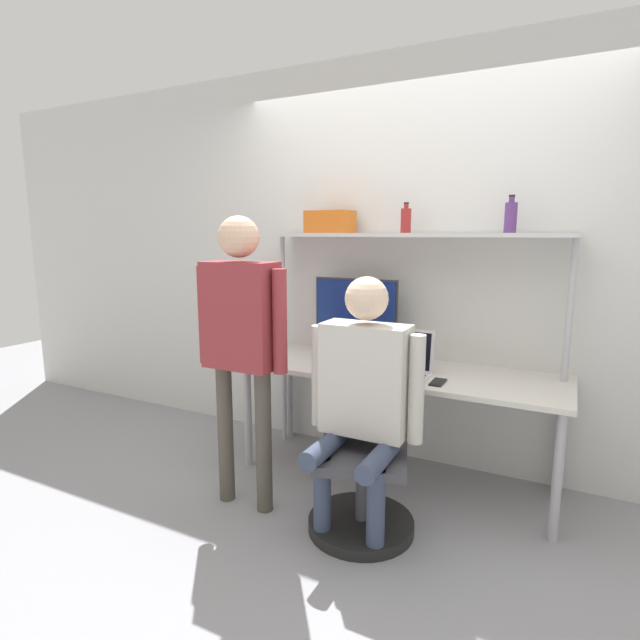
# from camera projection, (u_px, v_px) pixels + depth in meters

# --- Properties ---
(ground_plane) EXTENTS (12.00, 12.00, 0.00)m
(ground_plane) POSITION_uv_depth(u_px,v_px,m) (374.00, 503.00, 2.91)
(ground_plane) COLOR gray
(wall_back) EXTENTS (8.00, 0.06, 2.70)m
(wall_back) POSITION_uv_depth(u_px,v_px,m) (417.00, 264.00, 3.31)
(wall_back) COLOR silver
(wall_back) RESTS_ON ground_plane
(desk) EXTENTS (2.00, 0.67, 0.72)m
(desk) POSITION_uv_depth(u_px,v_px,m) (397.00, 379.00, 3.11)
(desk) COLOR beige
(desk) RESTS_ON ground_plane
(shelf_unit) EXTENTS (1.90, 0.29, 1.55)m
(shelf_unit) POSITION_uv_depth(u_px,v_px,m) (409.00, 262.00, 3.14)
(shelf_unit) COLOR silver
(shelf_unit) RESTS_ON ground_plane
(monitor) EXTENTS (0.59, 0.17, 0.53)m
(monitor) POSITION_uv_depth(u_px,v_px,m) (355.00, 311.00, 3.36)
(monitor) COLOR #333338
(monitor) RESTS_ON desk
(laptop) EXTENTS (0.30, 0.26, 0.26)m
(laptop) POSITION_uv_depth(u_px,v_px,m) (406.00, 362.00, 2.97)
(laptop) COLOR silver
(laptop) RESTS_ON desk
(cell_phone) EXTENTS (0.07, 0.15, 0.01)m
(cell_phone) POSITION_uv_depth(u_px,v_px,m) (438.00, 382.00, 2.80)
(cell_phone) COLOR black
(cell_phone) RESTS_ON desk
(office_chair) EXTENTS (0.57, 0.57, 0.89)m
(office_chair) POSITION_uv_depth(u_px,v_px,m) (362.00, 478.00, 2.64)
(office_chair) COLOR black
(office_chair) RESTS_ON ground_plane
(person_seated) EXTENTS (0.61, 0.47, 1.34)m
(person_seated) POSITION_uv_depth(u_px,v_px,m) (363.00, 387.00, 2.51)
(person_seated) COLOR #38425B
(person_seated) RESTS_ON ground_plane
(person_standing) EXTENTS (0.57, 0.22, 1.64)m
(person_standing) POSITION_uv_depth(u_px,v_px,m) (241.00, 326.00, 2.72)
(person_standing) COLOR #4C473D
(person_standing) RESTS_ON ground_plane
(bottle_purple) EXTENTS (0.07, 0.07, 0.21)m
(bottle_purple) POSITION_uv_depth(u_px,v_px,m) (511.00, 217.00, 2.83)
(bottle_purple) COLOR #593372
(bottle_purple) RESTS_ON shelf_unit
(bottle_red) EXTENTS (0.06, 0.06, 0.19)m
(bottle_red) POSITION_uv_depth(u_px,v_px,m) (406.00, 220.00, 3.11)
(bottle_red) COLOR maroon
(bottle_red) RESTS_ON shelf_unit
(storage_box) EXTENTS (0.30, 0.21, 0.15)m
(storage_box) POSITION_uv_depth(u_px,v_px,m) (330.00, 222.00, 3.35)
(storage_box) COLOR #D1661E
(storage_box) RESTS_ON shelf_unit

